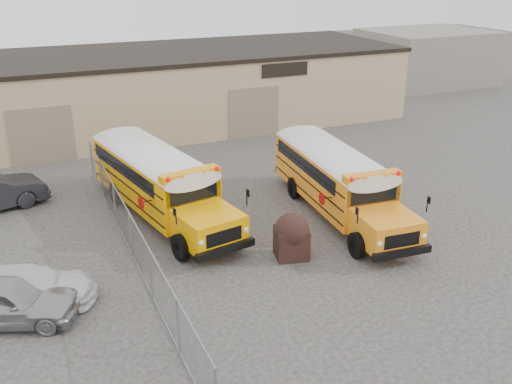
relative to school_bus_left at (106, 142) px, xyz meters
name	(u,v)px	position (x,y,z in m)	size (l,w,h in m)	color
ground	(318,261)	(5.20, -12.05, -1.65)	(120.00, 120.00, 0.00)	#302D2C
warehouse	(166,87)	(5.20, 7.94, 0.72)	(30.20, 10.20, 4.67)	tan
chainlink_fence	(131,234)	(-0.80, -9.05, -0.75)	(0.07, 18.07, 1.81)	gray
distant_building_right	(426,57)	(29.20, 11.95, 0.55)	(10.00, 8.00, 4.40)	gray
school_bus_left	(106,142)	(0.00, 0.00, 0.00)	(4.14, 10.01, 2.85)	#FFA500
school_bus_right	(286,138)	(8.47, -2.83, -0.05)	(3.24, 9.58, 2.76)	orange
tarp_bundle	(292,235)	(4.48, -11.37, -0.78)	(1.33, 1.25, 1.71)	black
car_silver	(6,301)	(-5.02, -11.55, -0.94)	(1.67, 4.16, 1.42)	#A5A5A9
car_white	(26,287)	(-4.44, -10.80, -1.04)	(1.72, 4.23, 1.23)	silver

